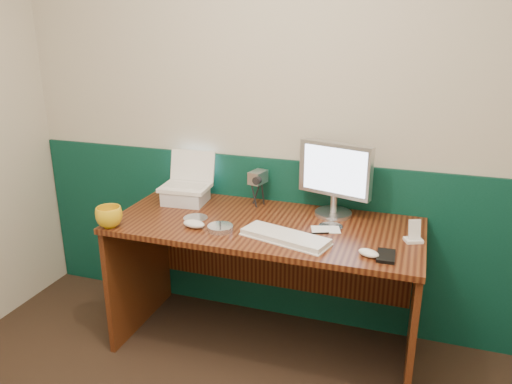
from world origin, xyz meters
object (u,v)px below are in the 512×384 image
(camcorder, at_px, (258,190))
(desk, at_px, (265,287))
(monitor, at_px, (335,180))
(keyboard, at_px, (285,237))
(laptop, at_px, (184,171))
(mug, at_px, (109,217))

(camcorder, bearing_deg, desk, -49.74)
(desk, bearing_deg, camcorder, 116.35)
(monitor, height_order, camcorder, monitor)
(desk, xyz_separation_m, monitor, (0.31, 0.23, 0.57))
(desk, xyz_separation_m, keyboard, (0.15, -0.17, 0.39))
(desk, relative_size, laptop, 5.94)
(monitor, relative_size, mug, 2.97)
(monitor, distance_m, camcorder, 0.45)
(laptop, bearing_deg, desk, -20.33)
(desk, distance_m, laptop, 0.79)
(keyboard, bearing_deg, mug, -156.51)
(laptop, xyz_separation_m, camcorder, (0.41, 0.09, -0.10))
(desk, height_order, camcorder, camcorder)
(laptop, height_order, mug, laptop)
(desk, xyz_separation_m, laptop, (-0.53, 0.15, 0.57))
(mug, height_order, camcorder, camcorder)
(laptop, distance_m, camcorder, 0.43)
(laptop, bearing_deg, mug, -119.27)
(keyboard, bearing_deg, monitor, 83.67)
(camcorder, bearing_deg, keyboard, -42.45)
(monitor, bearing_deg, camcorder, -166.39)
(keyboard, distance_m, mug, 0.90)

